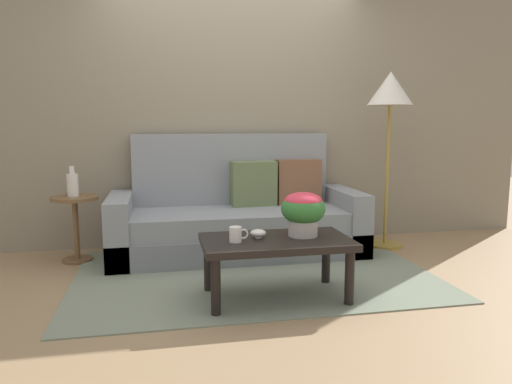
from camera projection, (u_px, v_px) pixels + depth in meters
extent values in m
plane|color=#997A56|center=(255.00, 276.00, 3.81)|extent=(14.00, 14.00, 0.00)
cube|color=gray|center=(231.00, 96.00, 4.75)|extent=(6.40, 0.12, 2.93)
cube|color=gray|center=(254.00, 274.00, 3.84)|extent=(2.79, 1.88, 0.01)
cube|color=slate|center=(238.00, 242.00, 4.41)|extent=(2.28, 0.88, 0.23)
cube|color=gray|center=(238.00, 220.00, 4.36)|extent=(1.88, 0.79, 0.19)
cube|color=gray|center=(231.00, 180.00, 4.68)|extent=(1.88, 0.16, 0.89)
cube|color=gray|center=(120.00, 229.00, 4.18)|extent=(0.20, 0.88, 0.58)
cube|color=gray|center=(345.00, 219.00, 4.59)|extent=(0.20, 0.88, 0.58)
cube|color=#607047|center=(254.00, 183.00, 4.56)|extent=(0.43, 0.19, 0.43)
cube|color=brown|center=(299.00, 182.00, 4.67)|extent=(0.44, 0.15, 0.44)
cylinder|color=black|center=(216.00, 287.00, 2.99)|extent=(0.06, 0.06, 0.38)
cylinder|color=black|center=(349.00, 278.00, 3.16)|extent=(0.06, 0.06, 0.38)
cylinder|color=black|center=(208.00, 266.00, 3.43)|extent=(0.06, 0.06, 0.38)
cylinder|color=black|center=(326.00, 259.00, 3.61)|extent=(0.06, 0.06, 0.38)
cube|color=black|center=(276.00, 242.00, 3.27)|extent=(1.01, 0.58, 0.05)
cylinder|color=brown|center=(78.00, 260.00, 4.21)|extent=(0.26, 0.26, 0.03)
cylinder|color=brown|center=(76.00, 229.00, 4.17)|extent=(0.05, 0.05, 0.52)
cylinder|color=brown|center=(74.00, 198.00, 4.13)|extent=(0.40, 0.40, 0.03)
cylinder|color=olive|center=(384.00, 245.00, 4.72)|extent=(0.35, 0.35, 0.03)
cylinder|color=olive|center=(387.00, 176.00, 4.62)|extent=(0.03, 0.03, 1.34)
cone|color=beige|center=(390.00, 88.00, 4.51)|extent=(0.43, 0.43, 0.31)
cylinder|color=#B7B2A8|center=(303.00, 227.00, 3.33)|extent=(0.20, 0.20, 0.12)
ellipsoid|color=#337533|center=(303.00, 209.00, 3.32)|extent=(0.31, 0.31, 0.22)
ellipsoid|color=#DB384C|center=(303.00, 201.00, 3.31)|extent=(0.26, 0.26, 0.12)
cylinder|color=white|center=(235.00, 234.00, 3.16)|extent=(0.08, 0.08, 0.10)
torus|color=white|center=(243.00, 234.00, 3.17)|extent=(0.07, 0.01, 0.07)
cylinder|color=silver|center=(258.00, 236.00, 3.28)|extent=(0.05, 0.05, 0.02)
ellipsoid|color=silver|center=(258.00, 233.00, 3.28)|extent=(0.11, 0.11, 0.05)
cylinder|color=silver|center=(73.00, 185.00, 4.13)|extent=(0.09, 0.09, 0.20)
cylinder|color=silver|center=(72.00, 170.00, 4.11)|extent=(0.04, 0.04, 0.07)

